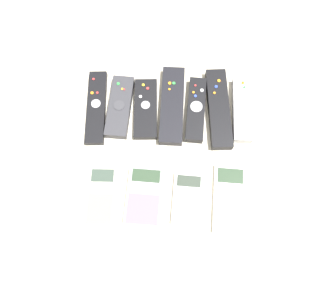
% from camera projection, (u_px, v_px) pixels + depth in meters
% --- Properties ---
extents(ground_plane, '(3.00, 3.00, 0.00)m').
position_uv_depth(ground_plane, '(168.00, 157.00, 0.80)').
color(ground_plane, beige).
extents(remote_0, '(0.05, 0.20, 0.02)m').
position_uv_depth(remote_0, '(96.00, 107.00, 0.83)').
color(remote_0, black).
rests_on(remote_0, ground_plane).
extents(remote_1, '(0.06, 0.17, 0.02)m').
position_uv_depth(remote_1, '(120.00, 107.00, 0.83)').
color(remote_1, '#333338').
rests_on(remote_1, ground_plane).
extents(remote_2, '(0.06, 0.16, 0.02)m').
position_uv_depth(remote_2, '(146.00, 109.00, 0.83)').
color(remote_2, black).
rests_on(remote_2, ground_plane).
extents(remote_3, '(0.06, 0.21, 0.03)m').
position_uv_depth(remote_3, '(172.00, 105.00, 0.83)').
color(remote_3, black).
rests_on(remote_3, ground_plane).
extents(remote_4, '(0.05, 0.17, 0.03)m').
position_uv_depth(remote_4, '(196.00, 110.00, 0.83)').
color(remote_4, black).
rests_on(remote_4, ground_plane).
extents(remote_5, '(0.06, 0.22, 0.03)m').
position_uv_depth(remote_5, '(219.00, 108.00, 0.83)').
color(remote_5, black).
rests_on(remote_5, ground_plane).
extents(remote_6, '(0.05, 0.17, 0.03)m').
position_uv_depth(remote_6, '(242.00, 110.00, 0.83)').
color(remote_6, '#B7B7BC').
rests_on(remote_6, ground_plane).
extents(calculator_0, '(0.07, 0.14, 0.02)m').
position_uv_depth(calculator_0, '(102.00, 196.00, 0.76)').
color(calculator_0, beige).
rests_on(calculator_0, ground_plane).
extents(calculator_1, '(0.09, 0.14, 0.01)m').
position_uv_depth(calculator_1, '(144.00, 196.00, 0.76)').
color(calculator_1, '#B2B2B7').
rests_on(calculator_1, ground_plane).
extents(calculator_2, '(0.08, 0.12, 0.01)m').
position_uv_depth(calculator_2, '(188.00, 199.00, 0.76)').
color(calculator_2, silver).
rests_on(calculator_2, ground_plane).
extents(calculator_3, '(0.08, 0.16, 0.01)m').
position_uv_depth(calculator_3, '(230.00, 199.00, 0.76)').
color(calculator_3, silver).
rests_on(calculator_3, ground_plane).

